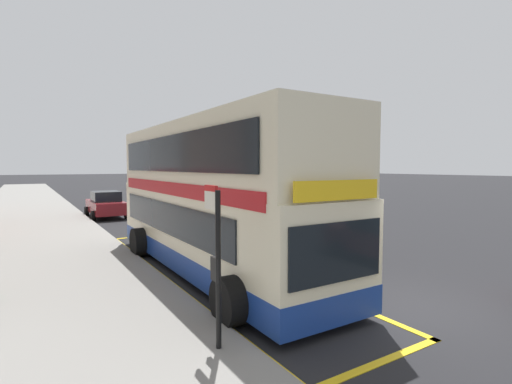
{
  "coord_description": "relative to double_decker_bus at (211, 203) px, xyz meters",
  "views": [
    {
      "loc": [
        -7.2,
        -5.11,
        3.14
      ],
      "look_at": [
        -0.12,
        6.28,
        2.23
      ],
      "focal_mm": 26.3,
      "sensor_mm": 36.0,
      "label": 1
    }
  ],
  "objects": [
    {
      "name": "parked_car_maroon_distant",
      "position": [
        -0.47,
        14.24,
        -1.26
      ],
      "size": [
        2.09,
        4.2,
        1.62
      ],
      "rotation": [
        0.0,
        0.0,
        -0.01
      ],
      "color": "maroon",
      "rests_on": "ground"
    },
    {
      "name": "ground_plane",
      "position": [
        2.46,
        26.92,
        -2.06
      ],
      "size": [
        260.0,
        260.0,
        0.0
      ],
      "primitive_type": "plane",
      "color": "black"
    },
    {
      "name": "bus_stop_sign",
      "position": [
        -2.09,
        -4.68,
        -0.34
      ],
      "size": [
        0.09,
        0.51,
        2.69
      ],
      "color": "black",
      "rests_on": "pavement_near"
    },
    {
      "name": "pavement_near",
      "position": [
        -4.54,
        26.92,
        -1.99
      ],
      "size": [
        6.0,
        76.0,
        0.14
      ],
      "primitive_type": "cube",
      "color": "gray",
      "rests_on": "ground"
    },
    {
      "name": "double_decker_bus",
      "position": [
        0.0,
        0.0,
        0.0
      ],
      "size": [
        3.23,
        10.68,
        4.4
      ],
      "color": "beige",
      "rests_on": "ground"
    },
    {
      "name": "bus_bay_markings",
      "position": [
        0.01,
        0.16,
        -2.06
      ],
      "size": [
        3.11,
        13.12,
        0.01
      ],
      "color": "gold",
      "rests_on": "ground"
    }
  ]
}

